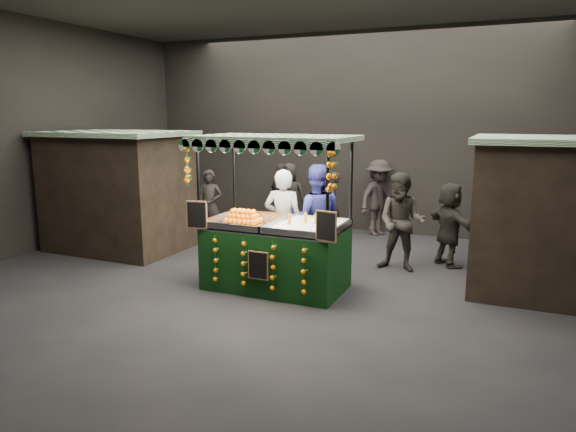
% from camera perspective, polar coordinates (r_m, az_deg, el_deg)
% --- Properties ---
extents(ground, '(12.00, 12.00, 0.00)m').
position_cam_1_polar(ground, '(9.20, -0.65, -7.69)').
color(ground, black).
rests_on(ground, ground).
extents(market_hall, '(12.10, 10.10, 5.05)m').
position_cam_1_polar(market_hall, '(8.73, -0.70, 13.85)').
color(market_hall, black).
rests_on(market_hall, ground).
extents(neighbour_stall_left, '(3.00, 2.20, 2.60)m').
position_cam_1_polar(neighbour_stall_left, '(12.10, -17.98, 2.68)').
color(neighbour_stall_left, black).
rests_on(neighbour_stall_left, ground).
extents(neighbour_stall_right, '(3.00, 2.20, 2.60)m').
position_cam_1_polar(neighbour_stall_right, '(9.61, 28.10, -0.13)').
color(neighbour_stall_right, black).
rests_on(neighbour_stall_right, ground).
extents(juice_stall, '(2.70, 1.59, 2.62)m').
position_cam_1_polar(juice_stall, '(8.88, -1.38, -2.94)').
color(juice_stall, black).
rests_on(juice_stall, ground).
extents(vendor_grey, '(0.79, 0.59, 1.98)m').
position_cam_1_polar(vendor_grey, '(9.67, -0.52, -0.69)').
color(vendor_grey, gray).
rests_on(vendor_grey, ground).
extents(vendor_blue, '(1.21, 1.08, 2.06)m').
position_cam_1_polar(vendor_blue, '(9.77, 3.06, -0.34)').
color(vendor_blue, navy).
rests_on(vendor_blue, ground).
extents(shopper_0, '(0.69, 0.53, 1.69)m').
position_cam_1_polar(shopper_0, '(12.41, -8.55, 1.13)').
color(shopper_0, black).
rests_on(shopper_0, ground).
extents(shopper_1, '(0.97, 0.78, 1.89)m').
position_cam_1_polar(shopper_1, '(10.13, 12.30, -0.66)').
color(shopper_1, '#292521').
rests_on(shopper_1, ground).
extents(shopper_2, '(1.10, 0.95, 1.77)m').
position_cam_1_polar(shopper_2, '(13.03, -0.69, 1.90)').
color(shopper_2, '#2C2624').
rests_on(shopper_2, ground).
extents(shopper_3, '(1.18, 1.39, 1.87)m').
position_cam_1_polar(shopper_3, '(13.06, 9.86, 1.98)').
color(shopper_3, '#2B2423').
rests_on(shopper_3, ground).
extents(shopper_4, '(1.02, 0.89, 1.75)m').
position_cam_1_polar(shopper_4, '(13.36, 0.08, 2.08)').
color(shopper_4, black).
rests_on(shopper_4, ground).
extents(shopper_5, '(1.41, 1.46, 1.67)m').
position_cam_1_polar(shopper_5, '(10.72, 17.24, -0.89)').
color(shopper_5, '#2B2723').
rests_on(shopper_5, ground).
extents(shopper_6, '(0.54, 0.66, 1.58)m').
position_cam_1_polar(shopper_6, '(12.78, 4.84, 1.24)').
color(shopper_6, '#282320').
rests_on(shopper_6, ground).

